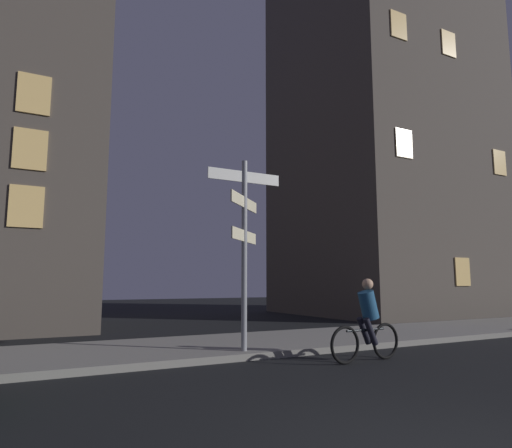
{
  "coord_description": "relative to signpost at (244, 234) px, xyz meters",
  "views": [
    {
      "loc": [
        -3.22,
        -2.56,
        1.52
      ],
      "look_at": [
        1.23,
        5.81,
        2.78
      ],
      "focal_mm": 31.17,
      "sensor_mm": 36.0,
      "label": 1
    }
  ],
  "objects": [
    {
      "name": "sidewalk_kerb",
      "position": [
        -0.96,
        1.36,
        -2.48
      ],
      "size": [
        40.0,
        3.48,
        0.14
      ],
      "primitive_type": "cube",
      "color": "gray",
      "rests_on": "ground_plane"
    },
    {
      "name": "signpost",
      "position": [
        0.0,
        0.0,
        0.0
      ],
      "size": [
        1.7,
        1.2,
        4.01
      ],
      "color": "gray",
      "rests_on": "sidewalk_kerb"
    },
    {
      "name": "cyclist",
      "position": [
        1.96,
        -1.52,
        -1.8
      ],
      "size": [
        1.82,
        0.35,
        1.61
      ],
      "color": "black",
      "rests_on": "ground_plane"
    },
    {
      "name": "building_right_block",
      "position": [
        12.54,
        8.67,
        6.74
      ],
      "size": [
        9.36,
        8.79,
        18.58
      ],
      "color": "#4C443D",
      "rests_on": "ground_plane"
    }
  ]
}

